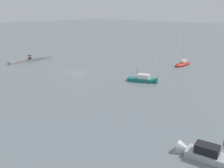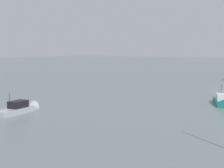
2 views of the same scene
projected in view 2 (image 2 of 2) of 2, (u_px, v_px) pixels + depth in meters
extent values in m
cube|color=#ADB2B7|center=(15.00, 112.00, 38.29)|extent=(2.61, 5.38, 0.86)
cone|color=#ADB2B7|center=(29.00, 108.00, 40.56)|extent=(2.06, 2.05, 1.82)
cube|color=black|center=(18.00, 104.00, 38.74)|extent=(1.75, 2.46, 0.86)
cube|color=#283847|center=(22.00, 103.00, 39.28)|extent=(1.36, 0.30, 0.60)
cylinder|color=black|center=(9.00, 97.00, 37.40)|extent=(0.05, 0.05, 1.21)
cube|color=#197266|center=(221.00, 102.00, 45.25)|extent=(3.81, 5.58, 0.87)
cone|color=#197266|center=(223.00, 105.00, 42.71)|extent=(2.41, 2.41, 1.84)
cube|color=white|center=(222.00, 97.00, 44.54)|extent=(2.24, 2.69, 0.87)
cube|color=#283847|center=(223.00, 97.00, 43.93)|extent=(1.32, 0.63, 0.61)
cylinder|color=black|center=(221.00, 88.00, 45.80)|extent=(0.05, 0.05, 1.22)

